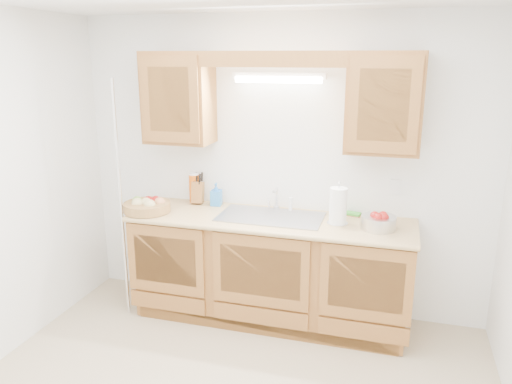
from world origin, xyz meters
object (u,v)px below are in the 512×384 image
(apple_bowl, at_px, (379,222))
(knife_block, at_px, (198,192))
(fruit_basket, at_px, (147,206))
(paper_towel, at_px, (338,206))

(apple_bowl, bearing_deg, knife_block, 170.42)
(fruit_basket, distance_m, knife_block, 0.48)
(knife_block, distance_m, paper_towel, 1.28)
(fruit_basket, xyz_separation_m, knife_block, (0.31, 0.36, 0.05))
(fruit_basket, bearing_deg, knife_block, 49.67)
(paper_towel, bearing_deg, apple_bowl, -6.45)
(fruit_basket, xyz_separation_m, paper_towel, (1.57, 0.13, 0.09))
(knife_block, height_order, apple_bowl, knife_block)
(fruit_basket, relative_size, paper_towel, 1.48)
(fruit_basket, bearing_deg, apple_bowl, 2.92)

